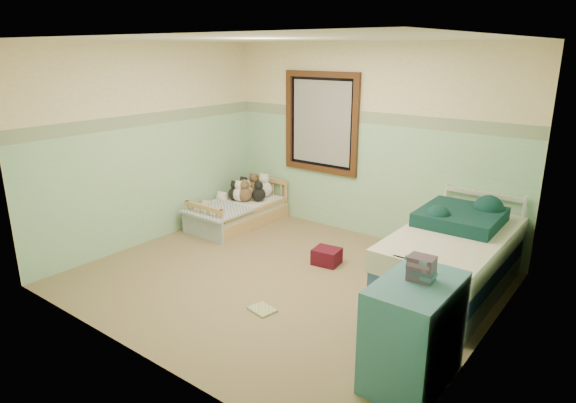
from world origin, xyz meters
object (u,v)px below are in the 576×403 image
Objects in this scene: plush_floor_tan at (207,216)px; floor_book at (262,310)px; dresser at (414,332)px; twin_bed_frame at (449,282)px; plush_floor_cream at (223,210)px; red_pillow at (327,256)px; toddler_bed_frame at (240,218)px.

floor_book is at bearing -32.10° from plush_floor_tan.
plush_floor_tan is at bearing 158.46° from dresser.
plush_floor_cream is at bearing 176.01° from twin_bed_frame.
plush_floor_cream is at bearing 90.00° from plush_floor_tan.
twin_bed_frame is 1.63m from dresser.
dresser reaches higher than red_pillow.
floor_book is at bearing -37.69° from plush_floor_cream.
toddler_bed_frame is 5.00× the size of plush_floor_cream.
twin_bed_frame reaches higher than floor_book.
floor_book is at bearing -131.00° from twin_bed_frame.
red_pillow is (-1.68, 1.40, -0.31)m from dresser.
twin_bed_frame reaches higher than red_pillow.
dresser is 3.32× the size of floor_book.
twin_bed_frame is (3.50, -0.24, -0.03)m from plush_floor_cream.
plush_floor_cream is at bearing 154.36° from dresser.
plush_floor_tan is 0.13× the size of twin_bed_frame.
twin_bed_frame is 7.52× the size of floor_book.
toddler_bed_frame is at bearing 148.91° from floor_book.
dresser is at bearing -39.78° from red_pillow.
plush_floor_cream is 2.81m from floor_book.
toddler_bed_frame is 2.52m from floor_book.
red_pillow is at bearing -2.67° from plush_floor_tan.
twin_bed_frame reaches higher than toddler_bed_frame.
plush_floor_tan is 1.00× the size of floor_book.
plush_floor_cream is 0.94× the size of red_pillow.
plush_floor_tan is at bearing -178.71° from twin_bed_frame.
plush_floor_cream reaches higher than plush_floor_tan.
twin_bed_frame is at bearing -4.00° from toddler_bed_frame.
dresser is (0.29, -1.57, 0.30)m from twin_bed_frame.
plush_floor_cream reaches higher than floor_book.
toddler_bed_frame is 1.80m from red_pillow.
red_pillow is (1.75, -0.40, 0.00)m from toddler_bed_frame.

